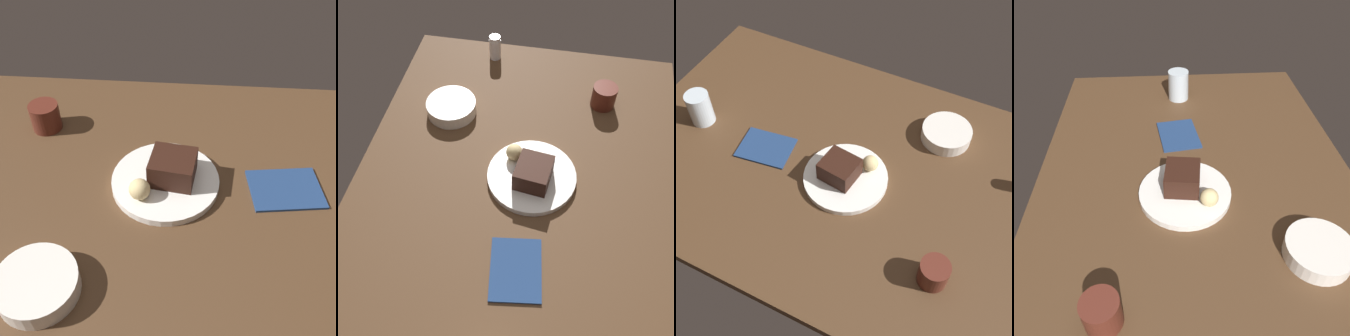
# 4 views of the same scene
# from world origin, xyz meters

# --- Properties ---
(dining_table) EXTENTS (1.20, 0.84, 0.03)m
(dining_table) POSITION_xyz_m (0.00, 0.00, 0.01)
(dining_table) COLOR #4C331E
(dining_table) RESTS_ON ground
(dessert_plate) EXTENTS (0.23, 0.23, 0.02)m
(dessert_plate) POSITION_xyz_m (-0.06, 0.03, 0.04)
(dessert_plate) COLOR white
(dessert_plate) RESTS_ON dining_table
(chocolate_cake_slice) EXTENTS (0.10, 0.10, 0.06)m
(chocolate_cake_slice) POSITION_xyz_m (-0.05, 0.04, 0.08)
(chocolate_cake_slice) COLOR black
(chocolate_cake_slice) RESTS_ON dessert_plate
(bread_roll) EXTENTS (0.04, 0.04, 0.04)m
(bread_roll) POSITION_xyz_m (-0.11, -0.02, 0.07)
(bread_roll) COLOR #DBC184
(bread_roll) RESTS_ON dessert_plate
(salt_shaker) EXTENTS (0.04, 0.04, 0.08)m
(salt_shaker) POSITION_xyz_m (-0.52, -0.15, 0.07)
(salt_shaker) COLOR silver
(salt_shaker) RESTS_ON dining_table
(side_bowl) EXTENTS (0.14, 0.14, 0.04)m
(side_bowl) POSITION_xyz_m (-0.26, -0.23, 0.05)
(side_bowl) COLOR white
(side_bowl) RESTS_ON dining_table
(coffee_cup) EXTENTS (0.07, 0.07, 0.07)m
(coffee_cup) POSITION_xyz_m (-0.37, 0.20, 0.06)
(coffee_cup) COLOR #562319
(coffee_cup) RESTS_ON dining_table
(folded_napkin) EXTENTS (0.16, 0.13, 0.01)m
(folded_napkin) POSITION_xyz_m (0.19, 0.04, 0.03)
(folded_napkin) COLOR navy
(folded_napkin) RESTS_ON dining_table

